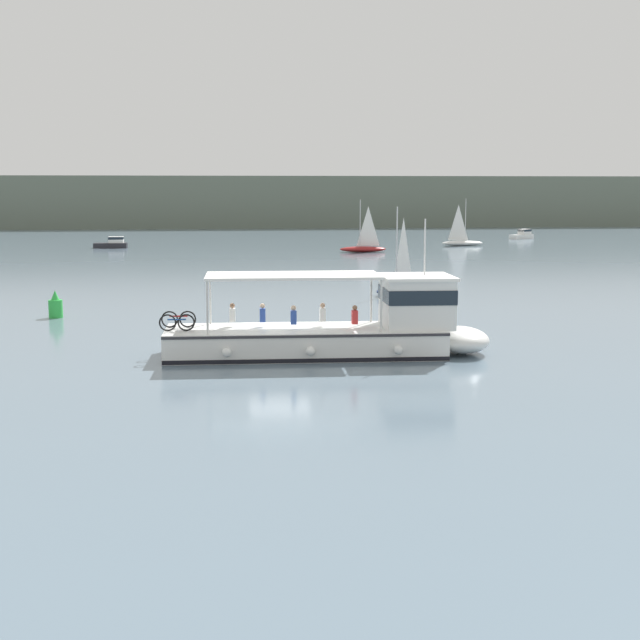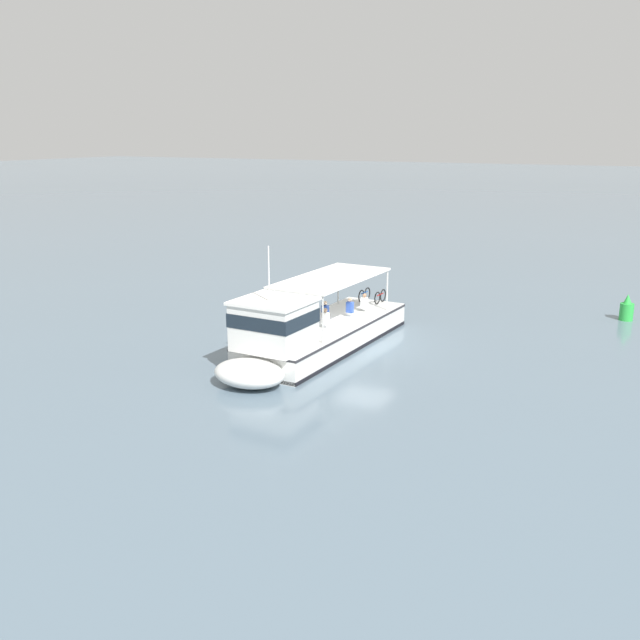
{
  "view_description": "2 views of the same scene",
  "coord_description": "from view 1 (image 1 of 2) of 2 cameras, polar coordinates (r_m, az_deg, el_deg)",
  "views": [
    {
      "loc": [
        -2.48,
        -35.87,
        6.45
      ],
      "look_at": [
        1.49,
        -1.6,
        1.4
      ],
      "focal_mm": 50.21,
      "sensor_mm": 36.0,
      "label": 1
    },
    {
      "loc": [
        29.13,
        12.71,
        9.59
      ],
      "look_at": [
        1.49,
        -1.6,
        1.4
      ],
      "focal_mm": 40.16,
      "sensor_mm": 36.0,
      "label": 2
    }
  ],
  "objects": [
    {
      "name": "ground_plane",
      "position": [
        36.53,
        -2.61,
        -1.85
      ],
      "size": [
        400.0,
        400.0,
        0.0
      ],
      "primitive_type": "plane",
      "color": "slate"
    },
    {
      "name": "channel_buoy",
      "position": [
        47.22,
        -16.5,
        0.83
      ],
      "size": [
        0.7,
        0.7,
        1.4
      ],
      "color": "green",
      "rests_on": "ground"
    },
    {
      "name": "sailboat_horizon_east",
      "position": [
        56.0,
        5.07,
        2.24
      ],
      "size": [
        4.24,
        4.51,
        5.4
      ],
      "color": "navy",
      "rests_on": "ground"
    },
    {
      "name": "ferry_main",
      "position": [
        35.01,
        1.65,
        -0.6
      ],
      "size": [
        12.94,
        3.88,
        5.32
      ],
      "color": "white",
      "rests_on": "ground"
    },
    {
      "name": "sailboat_near_starboard",
      "position": [
        104.61,
        9.04,
        4.99
      ],
      "size": [
        4.8,
        1.41,
        5.4
      ],
      "color": "white",
      "rests_on": "ground"
    },
    {
      "name": "motorboat_far_left",
      "position": [
        121.07,
        12.79,
        5.33
      ],
      "size": [
        3.71,
        3.08,
        1.26
      ],
      "color": "white",
      "rests_on": "ground"
    },
    {
      "name": "motorboat_mid_channel",
      "position": [
        101.98,
        -13.08,
        4.8
      ],
      "size": [
        3.61,
        1.34,
        1.26
      ],
      "color": "#232328",
      "rests_on": "ground"
    },
    {
      "name": "distant_shoreline",
      "position": [
        161.96,
        -5.78,
        7.54
      ],
      "size": [
        400.0,
        28.0,
        8.64
      ],
      "primitive_type": "cube",
      "color": "#606B5B",
      "rests_on": "ground"
    },
    {
      "name": "sailboat_far_right",
      "position": [
        92.95,
        2.78,
        4.68
      ],
      "size": [
        4.83,
        1.49,
        5.4
      ],
      "color": "maroon",
      "rests_on": "ground"
    }
  ]
}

